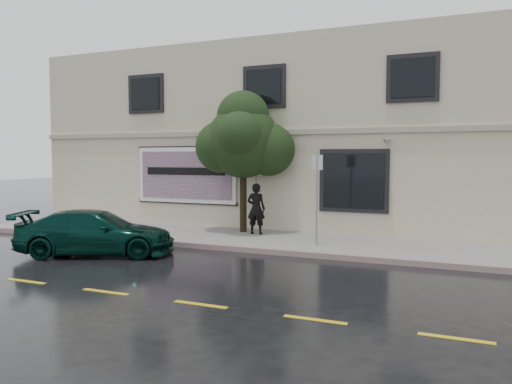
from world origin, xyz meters
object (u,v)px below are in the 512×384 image
at_px(pedestrian, 256,209).
at_px(street_tree, 243,142).
at_px(fire_hydrant, 102,222).
at_px(car, 96,233).

xyz_separation_m(pedestrian, street_tree, (-0.61, 0.30, 2.25)).
xyz_separation_m(street_tree, fire_hydrant, (-4.16, -2.35, -2.70)).
height_order(pedestrian, street_tree, street_tree).
distance_m(pedestrian, street_tree, 2.35).
relative_size(pedestrian, street_tree, 0.39).
bearing_deg(fire_hydrant, pedestrian, 11.49).
bearing_deg(street_tree, pedestrian, -25.83).
height_order(car, fire_hydrant, car).
bearing_deg(car, street_tree, -50.95).
bearing_deg(pedestrian, car, 50.09).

